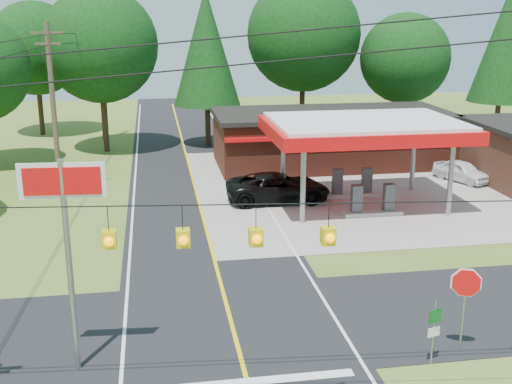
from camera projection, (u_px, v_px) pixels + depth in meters
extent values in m
plane|color=#456222|center=(232.00, 326.00, 22.40)|extent=(120.00, 120.00, 0.00)
cube|color=black|center=(232.00, 325.00, 22.40)|extent=(8.00, 120.00, 0.02)
cube|color=black|center=(232.00, 325.00, 22.40)|extent=(70.00, 7.00, 0.02)
cube|color=yellow|center=(232.00, 325.00, 22.40)|extent=(0.15, 110.00, 0.00)
cylinder|color=gray|center=(303.00, 184.00, 32.57)|extent=(0.28, 0.28, 4.20)
cylinder|color=gray|center=(283.00, 162.00, 37.31)|extent=(0.28, 0.28, 4.20)
cylinder|color=gray|center=(451.00, 178.00, 33.81)|extent=(0.28, 0.28, 4.20)
cylinder|color=gray|center=(413.00, 157.00, 38.56)|extent=(0.28, 0.28, 4.20)
cube|color=red|center=(365.00, 129.00, 34.94)|extent=(10.60, 7.40, 0.70)
cube|color=white|center=(365.00, 122.00, 34.83)|extent=(10.00, 7.00, 0.25)
cube|color=#9E9B93|center=(372.00, 213.00, 34.39)|extent=(3.20, 0.90, 0.22)
cube|color=#3F3F44|center=(356.00, 199.00, 34.03)|extent=(0.55, 0.45, 1.50)
cube|color=#3F3F44|center=(389.00, 197.00, 34.31)|extent=(0.55, 0.45, 1.50)
cube|color=#9E9B93|center=(352.00, 194.00, 37.81)|extent=(3.20, 0.90, 0.22)
cube|color=#3F3F44|center=(337.00, 182.00, 37.44)|extent=(0.55, 0.45, 1.50)
cube|color=#3F3F44|center=(367.00, 180.00, 37.72)|extent=(0.55, 0.45, 1.50)
cube|color=#5A2519|center=(331.00, 140.00, 45.30)|extent=(16.00, 7.00, 3.50)
cube|color=black|center=(332.00, 113.00, 44.78)|extent=(16.40, 7.40, 0.30)
cube|color=red|center=(347.00, 136.00, 41.62)|extent=(16.00, 0.50, 0.25)
cylinder|color=#473828|center=(54.00, 111.00, 36.86)|extent=(0.30, 0.30, 10.00)
cube|color=#473828|center=(47.00, 33.00, 35.65)|extent=(1.80, 0.12, 0.12)
cube|color=#473828|center=(48.00, 44.00, 35.82)|extent=(1.40, 0.12, 0.12)
cylinder|color=#473828|center=(101.00, 83.00, 53.29)|extent=(0.30, 0.30, 9.50)
cube|color=#CEC40A|center=(109.00, 239.00, 14.93)|extent=(0.32, 0.32, 0.42)
cube|color=#CEC40A|center=(183.00, 238.00, 15.01)|extent=(0.32, 0.32, 0.42)
cube|color=#CEC40A|center=(256.00, 237.00, 15.08)|extent=(0.32, 0.32, 0.42)
cube|color=#CEC40A|center=(328.00, 236.00, 15.16)|extent=(0.32, 0.32, 0.42)
cylinder|color=#332316|center=(105.00, 121.00, 49.29)|extent=(0.44, 0.44, 4.68)
sphere|color=black|center=(100.00, 45.00, 47.72)|extent=(8.58, 8.58, 8.58)
cylinder|color=#332316|center=(208.00, 119.00, 51.53)|extent=(0.44, 0.44, 4.32)
cone|color=black|center=(206.00, 47.00, 49.98)|extent=(5.28, 5.28, 9.00)
cylinder|color=#332316|center=(302.00, 110.00, 53.63)|extent=(0.44, 0.44, 5.04)
sphere|color=black|center=(303.00, 34.00, 51.93)|extent=(9.24, 9.24, 9.24)
cylinder|color=#332316|center=(401.00, 118.00, 53.12)|extent=(0.44, 0.44, 3.96)
sphere|color=black|center=(405.00, 58.00, 51.79)|extent=(7.26, 7.26, 7.26)
cylinder|color=#332316|center=(497.00, 115.00, 53.37)|extent=(0.44, 0.44, 4.32)
cone|color=black|center=(505.00, 46.00, 51.82)|extent=(5.28, 5.28, 9.00)
cylinder|color=#332316|center=(41.00, 110.00, 56.00)|extent=(0.44, 0.44, 4.32)
sphere|color=black|center=(35.00, 48.00, 54.54)|extent=(7.92, 7.92, 7.92)
imported|color=black|center=(278.00, 188.00, 36.63)|extent=(5.96, 5.96, 1.65)
imported|color=white|center=(462.00, 171.00, 41.00)|extent=(5.14, 5.14, 1.32)
cylinder|color=gray|center=(70.00, 269.00, 18.81)|extent=(0.18, 0.18, 6.62)
cube|color=white|center=(62.00, 181.00, 18.08)|extent=(2.46, 0.26, 1.04)
cube|color=red|center=(62.00, 181.00, 18.03)|extent=(2.16, 0.22, 0.80)
cylinder|color=gray|center=(463.00, 314.00, 20.27)|extent=(0.07, 0.07, 2.75)
cylinder|color=gray|center=(433.00, 333.00, 19.69)|extent=(0.06, 0.06, 2.17)
cube|color=#0C591E|center=(435.00, 316.00, 19.49)|extent=(0.44, 0.15, 0.44)
cube|color=white|center=(434.00, 332.00, 19.64)|extent=(0.44, 0.15, 0.30)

